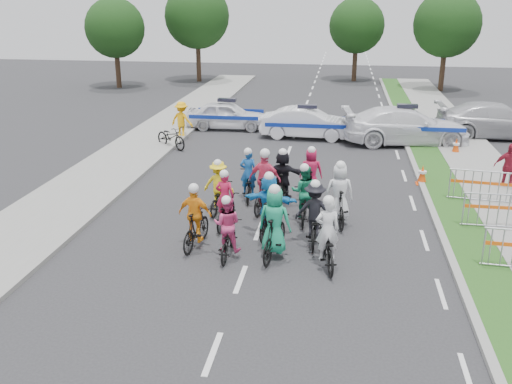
# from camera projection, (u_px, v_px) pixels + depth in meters

# --- Properties ---
(ground) EXTENTS (90.00, 90.00, 0.00)m
(ground) POSITION_uv_depth(u_px,v_px,m) (241.00, 279.00, 13.51)
(ground) COLOR #28282B
(ground) RESTS_ON ground
(curb_right) EXTENTS (0.20, 60.00, 0.12)m
(curb_right) POSITION_uv_depth(u_px,v_px,m) (433.00, 213.00, 17.44)
(curb_right) COLOR gray
(curb_right) RESTS_ON ground
(grass_strip) EXTENTS (1.20, 60.00, 0.11)m
(grass_strip) POSITION_uv_depth(u_px,v_px,m) (457.00, 215.00, 17.35)
(grass_strip) COLOR #214F19
(grass_strip) RESTS_ON ground
(sidewalk_left) EXTENTS (3.00, 60.00, 0.13)m
(sidewalk_left) POSITION_uv_depth(u_px,v_px,m) (76.00, 194.00, 19.09)
(sidewalk_left) COLOR gray
(sidewalk_left) RESTS_ON ground
(rider_0) EXTENTS (0.97, 1.93, 1.89)m
(rider_0) POSITION_uv_depth(u_px,v_px,m) (327.00, 243.00, 14.00)
(rider_0) COLOR black
(rider_0) RESTS_ON ground
(rider_1) EXTENTS (0.92, 1.97, 2.00)m
(rider_1) POSITION_uv_depth(u_px,v_px,m) (275.00, 229.00, 14.41)
(rider_1) COLOR black
(rider_1) RESTS_ON ground
(rider_2) EXTENTS (0.70, 1.65, 1.68)m
(rider_2) POSITION_uv_depth(u_px,v_px,m) (228.00, 234.00, 14.52)
(rider_2) COLOR black
(rider_2) RESTS_ON ground
(rider_3) EXTENTS (0.96, 1.78, 1.82)m
(rider_3) POSITION_uv_depth(u_px,v_px,m) (196.00, 223.00, 15.02)
(rider_3) COLOR black
(rider_3) RESTS_ON ground
(rider_4) EXTENTS (1.02, 1.81, 1.84)m
(rider_4) POSITION_uv_depth(u_px,v_px,m) (314.00, 219.00, 15.26)
(rider_4) COLOR black
(rider_4) RESTS_ON ground
(rider_5) EXTENTS (1.56, 1.86, 1.89)m
(rider_5) POSITION_uv_depth(u_px,v_px,m) (269.00, 209.00, 15.73)
(rider_5) COLOR black
(rider_5) RESTS_ON ground
(rider_6) EXTENTS (0.73, 1.75, 1.74)m
(rider_6) POSITION_uv_depth(u_px,v_px,m) (225.00, 207.00, 16.46)
(rider_6) COLOR black
(rider_6) RESTS_ON ground
(rider_7) EXTENTS (0.90, 1.92, 1.95)m
(rider_7) POSITION_uv_depth(u_px,v_px,m) (339.00, 200.00, 16.56)
(rider_7) COLOR black
(rider_7) RESTS_ON ground
(rider_8) EXTENTS (0.77, 1.80, 1.82)m
(rider_8) POSITION_uv_depth(u_px,v_px,m) (304.00, 200.00, 16.76)
(rider_8) COLOR black
(rider_8) RESTS_ON ground
(rider_9) EXTENTS (1.09, 2.00, 2.03)m
(rider_9) POSITION_uv_depth(u_px,v_px,m) (265.00, 187.00, 17.55)
(rider_9) COLOR black
(rider_9) RESTS_ON ground
(rider_10) EXTENTS (1.00, 1.74, 1.72)m
(rider_10) POSITION_uv_depth(u_px,v_px,m) (219.00, 191.00, 17.52)
(rider_10) COLOR black
(rider_10) RESTS_ON ground
(rider_11) EXTENTS (1.48, 1.77, 1.84)m
(rider_11) POSITION_uv_depth(u_px,v_px,m) (283.00, 180.00, 18.27)
(rider_11) COLOR black
(rider_11) RESTS_ON ground
(rider_12) EXTENTS (0.77, 1.78, 1.77)m
(rider_12) POSITION_uv_depth(u_px,v_px,m) (249.00, 182.00, 18.67)
(rider_12) COLOR black
(rider_12) RESTS_ON ground
(rider_13) EXTENTS (0.77, 1.73, 1.80)m
(rider_13) POSITION_uv_depth(u_px,v_px,m) (311.00, 178.00, 18.70)
(rider_13) COLOR black
(rider_13) RESTS_ON ground
(police_car_0) EXTENTS (4.09, 1.76, 1.38)m
(police_car_0) POSITION_uv_depth(u_px,v_px,m) (227.00, 115.00, 28.58)
(police_car_0) COLOR white
(police_car_0) RESTS_ON ground
(police_car_1) EXTENTS (4.37, 1.71, 1.42)m
(police_car_1) POSITION_uv_depth(u_px,v_px,m) (307.00, 123.00, 26.71)
(police_car_1) COLOR white
(police_car_1) RESTS_ON ground
(police_car_2) EXTENTS (5.91, 3.06, 1.64)m
(police_car_2) POSITION_uv_depth(u_px,v_px,m) (406.00, 126.00, 25.64)
(police_car_2) COLOR white
(police_car_2) RESTS_ON ground
(civilian_sedan) EXTENTS (5.66, 2.40, 1.63)m
(civilian_sedan) POSITION_uv_depth(u_px,v_px,m) (497.00, 121.00, 26.74)
(civilian_sedan) COLOR #BCBCC1
(civilian_sedan) RESTS_ON ground
(spectator_2) EXTENTS (1.03, 0.56, 1.66)m
(spectator_2) POSITION_uv_depth(u_px,v_px,m) (509.00, 167.00, 19.47)
(spectator_2) COLOR maroon
(spectator_2) RESTS_ON ground
(marshal_hiviz) EXTENTS (1.24, 0.91, 1.72)m
(marshal_hiviz) POSITION_uv_depth(u_px,v_px,m) (182.00, 120.00, 26.67)
(marshal_hiviz) COLOR #FFB10D
(marshal_hiviz) RESTS_ON ground
(barrier_1) EXTENTS (2.00, 0.51, 1.12)m
(barrier_1) POSITION_uv_depth(u_px,v_px,m) (498.00, 213.00, 16.12)
(barrier_1) COLOR #A5A8AD
(barrier_1) RESTS_ON ground
(barrier_2) EXTENTS (2.05, 0.74, 1.12)m
(barrier_2) POSITION_uv_depth(u_px,v_px,m) (481.00, 187.00, 18.23)
(barrier_2) COLOR #A5A8AD
(barrier_2) RESTS_ON ground
(cone_0) EXTENTS (0.40, 0.40, 0.70)m
(cone_0) POSITION_uv_depth(u_px,v_px,m) (422.00, 175.00, 20.23)
(cone_0) COLOR #F24C0C
(cone_0) RESTS_ON ground
(cone_1) EXTENTS (0.40, 0.40, 0.70)m
(cone_1) POSITION_uv_depth(u_px,v_px,m) (456.00, 147.00, 24.02)
(cone_1) COLOR #F24C0C
(cone_1) RESTS_ON ground
(parked_bike) EXTENTS (1.93, 1.68, 1.01)m
(parked_bike) POSITION_uv_depth(u_px,v_px,m) (171.00, 137.00, 24.97)
(parked_bike) COLOR black
(parked_bike) RESTS_ON ground
(tree_0) EXTENTS (4.20, 4.20, 6.30)m
(tree_0) POSITION_uv_depth(u_px,v_px,m) (115.00, 28.00, 40.30)
(tree_0) COLOR #382619
(tree_0) RESTS_ON ground
(tree_1) EXTENTS (4.55, 4.55, 6.82)m
(tree_1) POSITION_uv_depth(u_px,v_px,m) (447.00, 24.00, 38.79)
(tree_1) COLOR #382619
(tree_1) RESTS_ON ground
(tree_3) EXTENTS (4.90, 4.90, 7.35)m
(tree_3) POSITION_uv_depth(u_px,v_px,m) (197.00, 16.00, 43.10)
(tree_3) COLOR #382619
(tree_3) RESTS_ON ground
(tree_4) EXTENTS (4.20, 4.20, 6.30)m
(tree_4) POSITION_uv_depth(u_px,v_px,m) (357.00, 26.00, 43.49)
(tree_4) COLOR #382619
(tree_4) RESTS_ON ground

